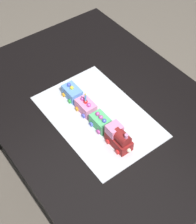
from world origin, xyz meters
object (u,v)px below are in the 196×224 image
cake_locomotive (119,138)px  birthday_candle (86,97)px  cake_car_tanker_mint_green (101,122)px  cake_car_flatbed_bubblegum (86,107)px  cake_car_gondola_sky_blue (72,92)px  dining_table (99,118)px

cake_locomotive → birthday_candle: size_ratio=2.79×
cake_car_tanker_mint_green → cake_car_flatbed_bubblegum: 0.12m
cake_locomotive → cake_car_gondola_sky_blue: cake_locomotive is taller
cake_car_flatbed_bubblegum → cake_car_gondola_sky_blue: size_ratio=1.00×
dining_table → cake_car_flatbed_bubblegum: (-0.00, 0.08, 0.14)m
cake_locomotive → birthday_candle: 0.25m
dining_table → cake_car_flatbed_bubblegum: 0.16m
cake_locomotive → cake_car_flatbed_bubblegum: 0.25m
cake_car_gondola_sky_blue → cake_locomotive: bearing=-180.0°
cake_car_flatbed_bubblegum → cake_locomotive: bearing=-180.0°
cake_car_tanker_mint_green → birthday_candle: 0.13m
cake_car_flatbed_bubblegum → dining_table: bearing=-89.4°
dining_table → cake_car_gondola_sky_blue: size_ratio=14.00×
birthday_candle → cake_locomotive: bearing=-180.0°
cake_car_gondola_sky_blue → birthday_candle: 0.14m
dining_table → birthday_candle: birthday_candle is taller
dining_table → cake_car_flatbed_bubblegum: size_ratio=14.00×
cake_locomotive → cake_car_tanker_mint_green: (0.13, 0.00, -0.02)m
dining_table → cake_locomotive: cake_locomotive is taller
cake_locomotive → cake_car_gondola_sky_blue: (0.37, 0.00, -0.02)m
cake_car_flatbed_bubblegum → cake_car_gondola_sky_blue: (0.12, 0.00, -0.00)m
cake_locomotive → cake_car_tanker_mint_green: cake_locomotive is taller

